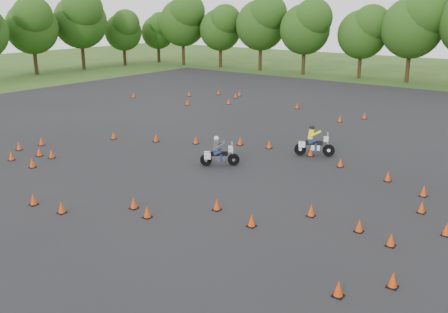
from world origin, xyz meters
The scene contains 6 objects.
ground centered at (0.00, 0.00, 0.00)m, with size 140.00×140.00×0.00m, color #2D5119.
asphalt_pad centered at (0.00, 6.00, 0.01)m, with size 62.00×62.00×0.00m, color black.
treeline centered at (0.72, 34.80, 4.72)m, with size 87.01×32.61×10.98m.
traffic_cones centered at (-0.06, 5.56, 0.23)m, with size 36.88×33.15×0.45m.
rider_grey centered at (-1.64, 5.83, 0.77)m, with size 1.97×0.61×1.52m, color #474A50, non-canonical shape.
rider_yellow centered at (1.38, 10.18, 0.83)m, with size 2.13×0.65×1.64m, color #FFF116, non-canonical shape.
Camera 1 is at (12.86, -13.10, 7.60)m, focal length 40.00 mm.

